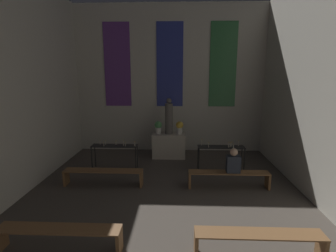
{
  "coord_description": "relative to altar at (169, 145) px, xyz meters",
  "views": [
    {
      "loc": [
        0.35,
        0.29,
        3.12
      ],
      "look_at": [
        0.0,
        8.84,
        1.35
      ],
      "focal_mm": 28.0,
      "sensor_mm": 36.0,
      "label": 1
    }
  ],
  "objects": [
    {
      "name": "statue",
      "position": [
        0.0,
        0.0,
        1.05
      ],
      "size": [
        0.28,
        0.28,
        1.31
      ],
      "color": "#5B5651",
      "rests_on": "altar"
    },
    {
      "name": "pew_second_right",
      "position": [
        1.73,
        -5.32,
        -0.11
      ],
      "size": [
        2.19,
        0.36,
        0.45
      ],
      "color": "brown",
      "rests_on": "ground_plane"
    },
    {
      "name": "pew_second_left",
      "position": [
        -1.73,
        -5.32,
        -0.11
      ],
      "size": [
        2.19,
        0.36,
        0.45
      ],
      "color": "brown",
      "rests_on": "ground_plane"
    },
    {
      "name": "candle_rack_right",
      "position": [
        1.71,
        -1.33,
        0.26
      ],
      "size": [
        1.47,
        0.4,
        1.01
      ],
      "color": "black",
      "rests_on": "ground_plane"
    },
    {
      "name": "flower_vase_left",
      "position": [
        -0.39,
        0.0,
        0.71
      ],
      "size": [
        0.27,
        0.27,
        0.47
      ],
      "color": "beige",
      "rests_on": "altar"
    },
    {
      "name": "person_seated",
      "position": [
        1.84,
        -2.57,
        0.3
      ],
      "size": [
        0.36,
        0.24,
        0.67
      ],
      "color": "#282D38",
      "rests_on": "pew_back_right"
    },
    {
      "name": "altar",
      "position": [
        0.0,
        0.0,
        0.0
      ],
      "size": [
        1.2,
        0.64,
        0.89
      ],
      "color": "#BCB29E",
      "rests_on": "ground_plane"
    },
    {
      "name": "pew_back_right",
      "position": [
        1.73,
        -2.57,
        -0.11
      ],
      "size": [
        2.19,
        0.36,
        0.45
      ],
      "color": "brown",
      "rests_on": "ground_plane"
    },
    {
      "name": "candle_rack_left",
      "position": [
        -1.7,
        -1.33,
        0.25
      ],
      "size": [
        1.47,
        0.4,
        1.0
      ],
      "color": "black",
      "rests_on": "ground_plane"
    },
    {
      "name": "wall_back",
      "position": [
        0.0,
        0.97,
        2.4
      ],
      "size": [
        7.46,
        0.16,
        5.63
      ],
      "color": "beige",
      "rests_on": "ground_plane"
    },
    {
      "name": "flower_vase_right",
      "position": [
        0.39,
        0.0,
        0.71
      ],
      "size": [
        0.27,
        0.27,
        0.47
      ],
      "color": "beige",
      "rests_on": "altar"
    },
    {
      "name": "pew_back_left",
      "position": [
        -1.73,
        -2.57,
        -0.11
      ],
      "size": [
        2.19,
        0.36,
        0.45
      ],
      "color": "brown",
      "rests_on": "ground_plane"
    }
  ]
}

